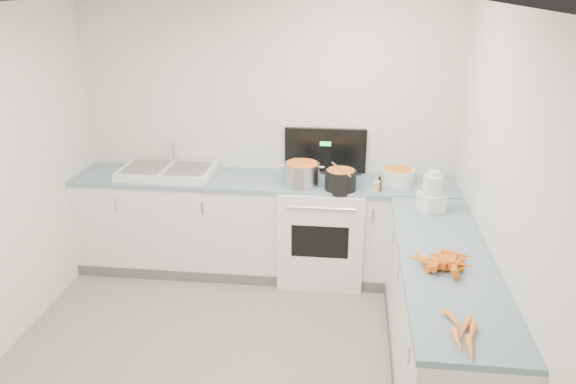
# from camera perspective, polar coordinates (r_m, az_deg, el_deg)

# --- Properties ---
(ceiling) EXTENTS (3.50, 4.00, 0.00)m
(ceiling) POSITION_cam_1_polar(r_m,az_deg,el_deg) (3.18, -8.10, 17.96)
(ceiling) COLOR silver
(ceiling) RESTS_ON ground
(wall_back) EXTENTS (3.50, 0.00, 2.50)m
(wall_back) POSITION_cam_1_polar(r_m,az_deg,el_deg) (5.32, -2.09, 5.57)
(wall_back) COLOR silver
(wall_back) RESTS_ON ground
(wall_right) EXTENTS (0.00, 4.00, 2.50)m
(wall_right) POSITION_cam_1_polar(r_m,az_deg,el_deg) (3.51, 22.00, -4.26)
(wall_right) COLOR silver
(wall_right) RESTS_ON ground
(counter_back) EXTENTS (3.50, 0.62, 0.94)m
(counter_back) POSITION_cam_1_polar(r_m,az_deg,el_deg) (5.31, -2.47, -3.43)
(counter_back) COLOR white
(counter_back) RESTS_ON ground
(counter_right) EXTENTS (0.62, 2.20, 0.94)m
(counter_right) POSITION_cam_1_polar(r_m,az_deg,el_deg) (4.07, 15.30, -12.36)
(counter_right) COLOR white
(counter_right) RESTS_ON ground
(stove) EXTENTS (0.76, 0.65, 1.36)m
(stove) POSITION_cam_1_polar(r_m,az_deg,el_deg) (5.24, 3.47, -3.74)
(stove) COLOR white
(stove) RESTS_ON ground
(sink) EXTENTS (0.86, 0.52, 0.31)m
(sink) POSITION_cam_1_polar(r_m,az_deg,el_deg) (5.33, -12.15, 2.09)
(sink) COLOR white
(sink) RESTS_ON counter_back
(steel_pot) EXTENTS (0.39, 0.39, 0.23)m
(steel_pot) POSITION_cam_1_polar(r_m,az_deg,el_deg) (4.93, 1.41, 1.69)
(steel_pot) COLOR silver
(steel_pot) RESTS_ON stove
(black_pot) EXTENTS (0.33, 0.33, 0.19)m
(black_pot) POSITION_cam_1_polar(r_m,az_deg,el_deg) (4.87, 5.36, 1.13)
(black_pot) COLOR black
(black_pot) RESTS_ON stove
(wooden_spoon) EXTENTS (0.18, 0.36, 0.02)m
(wooden_spoon) POSITION_cam_1_polar(r_m,az_deg,el_deg) (4.83, 5.40, 2.32)
(wooden_spoon) COLOR #AD7A47
(wooden_spoon) RESTS_ON black_pot
(mixing_bowl) EXTENTS (0.33, 0.33, 0.13)m
(mixing_bowl) POSITION_cam_1_polar(r_m,az_deg,el_deg) (5.09, 11.08, 1.57)
(mixing_bowl) COLOR white
(mixing_bowl) RESTS_ON counter_back
(extract_bottle) EXTENTS (0.04, 0.04, 0.10)m
(extract_bottle) POSITION_cam_1_polar(r_m,az_deg,el_deg) (4.88, 9.28, 0.71)
(extract_bottle) COLOR #593319
(extract_bottle) RESTS_ON counter_back
(spice_jar) EXTENTS (0.05, 0.05, 0.08)m
(spice_jar) POSITION_cam_1_polar(r_m,az_deg,el_deg) (4.86, 9.00, 0.50)
(spice_jar) COLOR #E5B266
(spice_jar) RESTS_ON counter_back
(food_processor) EXTENTS (0.22, 0.24, 0.33)m
(food_processor) POSITION_cam_1_polar(r_m,az_deg,el_deg) (4.51, 14.39, -0.20)
(food_processor) COLOR white
(food_processor) RESTS_ON counter_right
(carrot_pile) EXTENTS (0.44, 0.38, 0.09)m
(carrot_pile) POSITION_cam_1_polar(r_m,az_deg,el_deg) (3.71, 15.71, -6.81)
(carrot_pile) COLOR orange
(carrot_pile) RESTS_ON counter_right
(peeled_carrots) EXTENTS (0.16, 0.42, 0.04)m
(peeled_carrots) POSITION_cam_1_polar(r_m,az_deg,el_deg) (3.08, 17.41, -13.55)
(peeled_carrots) COLOR orange
(peeled_carrots) RESTS_ON counter_right
(peelings) EXTENTS (0.21, 0.28, 0.01)m
(peelings) POSITION_cam_1_polar(r_m,az_deg,el_deg) (5.40, -14.06, 2.60)
(peelings) COLOR tan
(peelings) RESTS_ON sink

